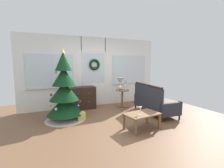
{
  "coord_description": "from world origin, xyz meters",
  "views": [
    {
      "loc": [
        -1.94,
        -3.79,
        1.63
      ],
      "look_at": [
        0.05,
        0.55,
        1.0
      ],
      "focal_mm": 26.27,
      "sensor_mm": 36.0,
      "label": 1
    }
  ],
  "objects_px": {
    "table_lamp": "(120,82)",
    "flower_vase": "(126,87)",
    "side_table": "(122,95)",
    "coffee_table": "(142,116)",
    "wine_glass": "(140,109)",
    "christmas_tree": "(64,95)",
    "dresser_cabinet": "(82,98)",
    "settee_sofa": "(152,102)",
    "gift_box": "(81,116)"
  },
  "relations": [
    {
      "from": "wine_glass",
      "to": "gift_box",
      "type": "distance_m",
      "value": 1.77
    },
    {
      "from": "coffee_table",
      "to": "gift_box",
      "type": "distance_m",
      "value": 1.75
    },
    {
      "from": "side_table",
      "to": "wine_glass",
      "type": "relative_size",
      "value": 3.42
    },
    {
      "from": "side_table",
      "to": "flower_vase",
      "type": "distance_m",
      "value": 0.33
    },
    {
      "from": "flower_vase",
      "to": "christmas_tree",
      "type": "bearing_deg",
      "value": -171.82
    },
    {
      "from": "christmas_tree",
      "to": "wine_glass",
      "type": "xyz_separation_m",
      "value": [
        1.51,
        -1.52,
        -0.2
      ]
    },
    {
      "from": "side_table",
      "to": "table_lamp",
      "type": "distance_m",
      "value": 0.48
    },
    {
      "from": "dresser_cabinet",
      "to": "coffee_table",
      "type": "relative_size",
      "value": 1.01
    },
    {
      "from": "dresser_cabinet",
      "to": "table_lamp",
      "type": "relative_size",
      "value": 2.05
    },
    {
      "from": "christmas_tree",
      "to": "table_lamp",
      "type": "bearing_deg",
      "value": 11.63
    },
    {
      "from": "dresser_cabinet",
      "to": "table_lamp",
      "type": "distance_m",
      "value": 1.46
    },
    {
      "from": "christmas_tree",
      "to": "settee_sofa",
      "type": "bearing_deg",
      "value": -12.41
    },
    {
      "from": "flower_vase",
      "to": "coffee_table",
      "type": "bearing_deg",
      "value": -106.61
    },
    {
      "from": "dresser_cabinet",
      "to": "coffee_table",
      "type": "xyz_separation_m",
      "value": [
        0.88,
        -2.36,
        -0.05
      ]
    },
    {
      "from": "christmas_tree",
      "to": "wine_glass",
      "type": "bearing_deg",
      "value": -45.06
    },
    {
      "from": "christmas_tree",
      "to": "gift_box",
      "type": "xyz_separation_m",
      "value": [
        0.41,
        -0.2,
        -0.62
      ]
    },
    {
      "from": "settee_sofa",
      "to": "dresser_cabinet",
      "type": "bearing_deg",
      "value": 141.82
    },
    {
      "from": "christmas_tree",
      "to": "dresser_cabinet",
      "type": "height_order",
      "value": "christmas_tree"
    },
    {
      "from": "coffee_table",
      "to": "wine_glass",
      "type": "height_order",
      "value": "wine_glass"
    },
    {
      "from": "table_lamp",
      "to": "gift_box",
      "type": "distance_m",
      "value": 1.88
    },
    {
      "from": "wine_glass",
      "to": "flower_vase",
      "type": "bearing_deg",
      "value": 71.12
    },
    {
      "from": "side_table",
      "to": "coffee_table",
      "type": "relative_size",
      "value": 0.74
    },
    {
      "from": "christmas_tree",
      "to": "table_lamp",
      "type": "distance_m",
      "value": 2.03
    },
    {
      "from": "settee_sofa",
      "to": "wine_glass",
      "type": "relative_size",
      "value": 8.57
    },
    {
      "from": "flower_vase",
      "to": "gift_box",
      "type": "distance_m",
      "value": 1.93
    },
    {
      "from": "flower_vase",
      "to": "gift_box",
      "type": "relative_size",
      "value": 1.57
    },
    {
      "from": "side_table",
      "to": "wine_glass",
      "type": "xyz_separation_m",
      "value": [
        -0.52,
        -1.89,
        0.06
      ]
    },
    {
      "from": "coffee_table",
      "to": "gift_box",
      "type": "xyz_separation_m",
      "value": [
        -1.21,
        1.25,
        -0.23
      ]
    },
    {
      "from": "side_table",
      "to": "coffee_table",
      "type": "distance_m",
      "value": 1.87
    },
    {
      "from": "table_lamp",
      "to": "wine_glass",
      "type": "bearing_deg",
      "value": -103.56
    },
    {
      "from": "settee_sofa",
      "to": "coffee_table",
      "type": "relative_size",
      "value": 1.86
    },
    {
      "from": "christmas_tree",
      "to": "wine_glass",
      "type": "relative_size",
      "value": 10.25
    },
    {
      "from": "dresser_cabinet",
      "to": "coffee_table",
      "type": "height_order",
      "value": "dresser_cabinet"
    },
    {
      "from": "side_table",
      "to": "wine_glass",
      "type": "distance_m",
      "value": 1.96
    },
    {
      "from": "table_lamp",
      "to": "flower_vase",
      "type": "distance_m",
      "value": 0.25
    },
    {
      "from": "table_lamp",
      "to": "flower_vase",
      "type": "bearing_deg",
      "value": -32.01
    },
    {
      "from": "flower_vase",
      "to": "coffee_table",
      "type": "xyz_separation_m",
      "value": [
        -0.52,
        -1.76,
        -0.45
      ]
    },
    {
      "from": "wine_glass",
      "to": "coffee_table",
      "type": "bearing_deg",
      "value": 33.95
    },
    {
      "from": "settee_sofa",
      "to": "table_lamp",
      "type": "relative_size",
      "value": 3.8
    },
    {
      "from": "settee_sofa",
      "to": "gift_box",
      "type": "relative_size",
      "value": 7.49
    },
    {
      "from": "settee_sofa",
      "to": "table_lamp",
      "type": "distance_m",
      "value": 1.31
    },
    {
      "from": "side_table",
      "to": "table_lamp",
      "type": "relative_size",
      "value": 1.52
    },
    {
      "from": "side_table",
      "to": "dresser_cabinet",
      "type": "bearing_deg",
      "value": 157.47
    },
    {
      "from": "dresser_cabinet",
      "to": "coffee_table",
      "type": "distance_m",
      "value": 2.52
    },
    {
      "from": "coffee_table",
      "to": "dresser_cabinet",
      "type": "bearing_deg",
      "value": 110.47
    },
    {
      "from": "dresser_cabinet",
      "to": "flower_vase",
      "type": "height_order",
      "value": "flower_vase"
    },
    {
      "from": "dresser_cabinet",
      "to": "settee_sofa",
      "type": "distance_m",
      "value": 2.4
    },
    {
      "from": "side_table",
      "to": "gift_box",
      "type": "distance_m",
      "value": 1.77
    },
    {
      "from": "gift_box",
      "to": "side_table",
      "type": "bearing_deg",
      "value": 19.15
    },
    {
      "from": "settee_sofa",
      "to": "flower_vase",
      "type": "relative_size",
      "value": 4.77
    }
  ]
}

